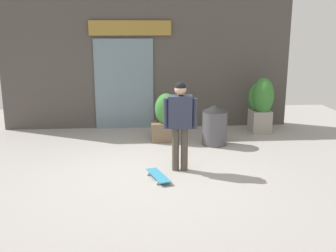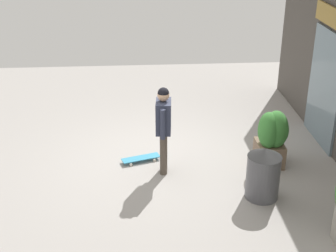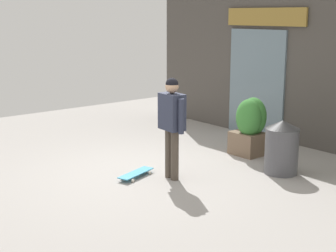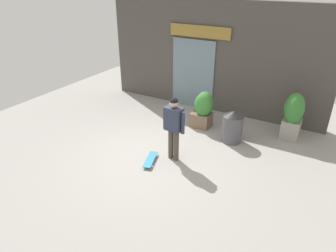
# 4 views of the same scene
# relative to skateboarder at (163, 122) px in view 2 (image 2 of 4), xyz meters

# --- Properties ---
(ground_plane) EXTENTS (12.00, 12.00, 0.00)m
(ground_plane) POSITION_rel_skateboarder_xyz_m (-0.49, -0.03, -1.00)
(ground_plane) COLOR #9E9993
(skateboarder) EXTENTS (0.60, 0.30, 1.64)m
(skateboarder) POSITION_rel_skateboarder_xyz_m (0.00, 0.00, 0.00)
(skateboarder) COLOR #4C4238
(skateboarder) RESTS_ON ground_plane
(skateboard) EXTENTS (0.41, 0.76, 0.08)m
(skateboard) POSITION_rel_skateboarder_xyz_m (-0.42, -0.41, -0.94)
(skateboard) COLOR teal
(skateboard) RESTS_ON ground_plane
(planter_box_right) EXTENTS (0.63, 0.57, 1.10)m
(planter_box_right) POSITION_rel_skateboarder_xyz_m (-0.11, 2.02, -0.39)
(planter_box_right) COLOR brown
(planter_box_right) RESTS_ON ground_plane
(trash_bin) EXTENTS (0.56, 0.56, 0.91)m
(trash_bin) POSITION_rel_skateboarder_xyz_m (0.95, 1.58, -0.55)
(trash_bin) COLOR #4C4C51
(trash_bin) RESTS_ON ground_plane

